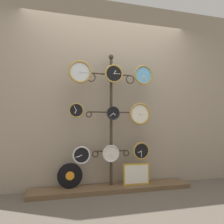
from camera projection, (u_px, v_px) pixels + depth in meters
name	position (u px, v px, depth m)	size (l,w,h in m)	color
ground_plane	(120.00, 199.00, 2.64)	(12.00, 12.00, 0.00)	brown
shop_wall	(108.00, 91.00, 3.27)	(4.40, 0.04, 2.80)	gray
low_shelf	(112.00, 188.00, 2.98)	(2.20, 0.36, 0.06)	brown
display_stand	(111.00, 137.00, 3.08)	(0.72, 0.36, 1.91)	#382D1E
clock_top_left	(80.00, 72.00, 2.90)	(0.31, 0.04, 0.31)	silver
clock_top_center	(114.00, 74.00, 3.05)	(0.26, 0.04, 0.26)	black
clock_top_right	(143.00, 75.00, 3.16)	(0.29, 0.04, 0.29)	#60A8DB
clock_middle_left	(76.00, 110.00, 2.88)	(0.20, 0.04, 0.20)	black
clock_middle_center	(113.00, 113.00, 3.00)	(0.19, 0.04, 0.19)	black
clock_middle_right	(140.00, 114.00, 3.12)	(0.32, 0.04, 0.32)	silver
clock_bottom_left	(81.00, 155.00, 2.87)	(0.24, 0.04, 0.24)	black
clock_bottom_center	(111.00, 154.00, 2.98)	(0.24, 0.04, 0.24)	silver
clock_bottom_right	(141.00, 151.00, 3.06)	(0.25, 0.04, 0.25)	black
vinyl_record	(70.00, 176.00, 2.86)	(0.33, 0.01, 0.33)	black
picture_frame	(136.00, 174.00, 3.04)	(0.38, 0.02, 0.29)	gold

